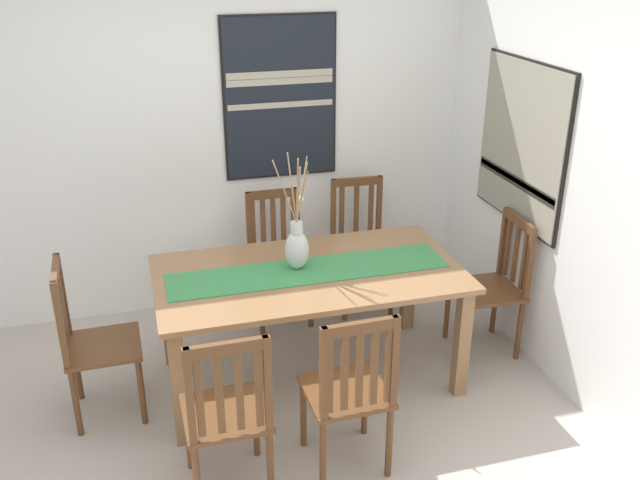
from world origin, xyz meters
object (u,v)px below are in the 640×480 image
at_px(chair_0, 90,339).
at_px(painting_on_side_wall, 522,143).
at_px(chair_1, 360,244).
at_px(chair_4, 494,284).
at_px(dining_table, 309,286).
at_px(centerpiece_vase, 297,246).
at_px(painting_on_back_wall, 280,98).
at_px(chair_2, 227,412).
at_px(chair_5, 278,254).
at_px(chair_3, 350,390).

bearing_deg(chair_0, painting_on_side_wall, 4.22).
distance_m(chair_0, chair_1, 2.12).
height_order(chair_0, chair_4, chair_0).
height_order(dining_table, chair_1, chair_1).
bearing_deg(chair_1, centerpiece_vase, -130.40).
bearing_deg(painting_on_side_wall, dining_table, -172.87).
distance_m(dining_table, chair_0, 1.31).
bearing_deg(chair_4, painting_on_back_wall, 135.00).
relative_size(centerpiece_vase, chair_2, 0.75).
height_order(centerpiece_vase, chair_1, centerpiece_vase).
bearing_deg(chair_1, painting_on_side_wall, -38.42).
bearing_deg(centerpiece_vase, chair_4, -1.93).
bearing_deg(chair_5, painting_on_side_wall, -23.90).
xyz_separation_m(chair_1, painting_on_side_wall, (0.85, -0.68, 0.90)).
height_order(dining_table, chair_0, chair_0).
height_order(chair_1, chair_5, chair_1).
xyz_separation_m(chair_0, chair_4, (2.58, 0.03, -0.02)).
height_order(chair_3, painting_on_back_wall, painting_on_back_wall).
relative_size(chair_0, painting_on_side_wall, 0.92).
bearing_deg(chair_3, dining_table, 88.96).
relative_size(centerpiece_vase, chair_0, 0.74).
height_order(chair_2, chair_3, chair_2).
height_order(chair_1, painting_on_back_wall, painting_on_back_wall).
distance_m(chair_3, painting_on_side_wall, 2.04).
xyz_separation_m(chair_1, chair_3, (-0.65, -1.74, 0.01)).
xyz_separation_m(chair_1, painting_on_back_wall, (-0.52, 0.32, 1.07)).
xyz_separation_m(chair_2, chair_4, (1.93, 0.89, -0.01)).
bearing_deg(chair_1, chair_5, -178.71).
distance_m(chair_2, chair_5, 1.84).
height_order(centerpiece_vase, chair_5, centerpiece_vase).
distance_m(dining_table, painting_on_side_wall, 1.66).
distance_m(chair_3, chair_4, 1.57).
distance_m(centerpiece_vase, painting_on_back_wall, 1.31).
height_order(dining_table, chair_5, chair_5).
relative_size(dining_table, chair_3, 1.90).
height_order(centerpiece_vase, painting_on_side_wall, painting_on_side_wall).
bearing_deg(centerpiece_vase, chair_5, 86.57).
height_order(dining_table, centerpiece_vase, centerpiece_vase).
distance_m(chair_4, painting_on_back_wall, 1.98).
bearing_deg(chair_1, painting_on_back_wall, 148.33).
height_order(chair_1, chair_4, chair_1).
xyz_separation_m(chair_0, painting_on_side_wall, (2.78, 0.21, 0.88)).
distance_m(dining_table, centerpiece_vase, 0.27).
bearing_deg(painting_on_side_wall, chair_2, -153.31).
distance_m(dining_table, chair_5, 0.86).
bearing_deg(chair_4, painting_on_side_wall, 41.77).
bearing_deg(chair_3, chair_1, 69.62).
bearing_deg(centerpiece_vase, painting_on_back_wall, 81.69).
bearing_deg(chair_1, chair_3, -110.38).
relative_size(chair_2, chair_3, 1.00).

